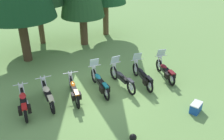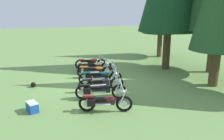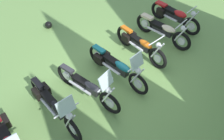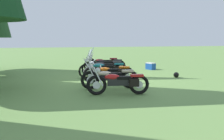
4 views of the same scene
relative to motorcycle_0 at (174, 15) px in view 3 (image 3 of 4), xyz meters
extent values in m
plane|color=#6B934C|center=(3.35, -0.34, -0.44)|extent=(80.00, 80.00, 0.00)
torus|color=black|center=(0.13, 0.76, -0.10)|extent=(0.23, 0.70, 0.69)
cylinder|color=silver|center=(0.13, 0.76, -0.10)|extent=(0.09, 0.26, 0.26)
torus|color=black|center=(-0.12, -0.68, -0.10)|extent=(0.23, 0.70, 0.69)
cylinder|color=silver|center=(-0.12, -0.68, -0.10)|extent=(0.09, 0.26, 0.26)
cube|color=black|center=(0.00, 0.04, 0.02)|extent=(0.34, 0.75, 0.26)
ellipsoid|color=#B21919|center=(0.04, 0.23, 0.18)|extent=(0.36, 0.55, 0.20)
cube|color=black|center=(-0.03, -0.16, 0.15)|extent=(0.33, 0.52, 0.10)
cube|color=#B21919|center=(-0.11, -0.61, 0.22)|extent=(0.27, 0.47, 0.08)
cylinder|color=silver|center=(0.04, 0.71, 0.20)|extent=(0.10, 0.34, 0.65)
cylinder|color=silver|center=(0.20, 0.68, 0.20)|extent=(0.10, 0.34, 0.65)
cylinder|color=silver|center=(0.10, 0.62, 0.54)|extent=(0.60, 0.14, 0.04)
sphere|color=silver|center=(0.12, 0.71, 0.42)|extent=(0.20, 0.20, 0.17)
cylinder|color=silver|center=(0.11, -0.15, -0.08)|extent=(0.20, 0.73, 0.08)
cube|color=black|center=(-0.26, -0.46, 0.00)|extent=(0.19, 0.34, 0.26)
cube|color=black|center=(0.08, -0.52, 0.00)|extent=(0.19, 0.34, 0.26)
torus|color=black|center=(1.12, 0.82, -0.09)|extent=(0.20, 0.72, 0.71)
cylinder|color=silver|center=(1.12, 0.82, -0.09)|extent=(0.08, 0.27, 0.27)
torus|color=black|center=(0.94, -0.69, -0.09)|extent=(0.20, 0.72, 0.71)
cylinder|color=silver|center=(0.94, -0.69, -0.09)|extent=(0.08, 0.27, 0.27)
cube|color=black|center=(1.03, 0.07, 0.01)|extent=(0.31, 0.78, 0.23)
ellipsoid|color=beige|center=(1.05, 0.27, 0.15)|extent=(0.34, 0.56, 0.18)
cube|color=black|center=(1.01, -0.14, 0.12)|extent=(0.32, 0.53, 0.10)
cube|color=beige|center=(0.95, -0.61, 0.23)|extent=(0.25, 0.46, 0.08)
cylinder|color=silver|center=(1.03, 0.77, 0.21)|extent=(0.08, 0.34, 0.65)
cylinder|color=silver|center=(1.19, 0.75, 0.21)|extent=(0.08, 0.34, 0.65)
cylinder|color=silver|center=(1.10, 0.68, 0.54)|extent=(0.70, 0.12, 0.04)
sphere|color=silver|center=(1.11, 0.77, 0.42)|extent=(0.19, 0.19, 0.17)
cylinder|color=silver|center=(1.15, -0.12, -0.07)|extent=(0.17, 0.76, 0.08)
torus|color=black|center=(2.33, 0.58, -0.08)|extent=(0.28, 0.73, 0.72)
cylinder|color=silver|center=(2.33, 0.58, -0.08)|extent=(0.11, 0.28, 0.27)
torus|color=black|center=(1.99, -0.88, -0.08)|extent=(0.28, 0.73, 0.72)
cylinder|color=silver|center=(1.99, -0.88, -0.08)|extent=(0.11, 0.28, 0.27)
cube|color=black|center=(2.16, -0.15, 0.02)|extent=(0.34, 0.76, 0.23)
ellipsoid|color=#D16014|center=(2.21, 0.05, 0.16)|extent=(0.33, 0.56, 0.18)
cube|color=black|center=(2.11, -0.35, 0.13)|extent=(0.31, 0.53, 0.10)
cube|color=#D16014|center=(2.00, -0.80, 0.25)|extent=(0.25, 0.46, 0.08)
cylinder|color=silver|center=(2.26, 0.53, 0.21)|extent=(0.12, 0.34, 0.65)
cylinder|color=silver|center=(2.38, 0.51, 0.21)|extent=(0.12, 0.34, 0.65)
cylinder|color=silver|center=(2.30, 0.44, 0.55)|extent=(0.68, 0.20, 0.04)
sphere|color=silver|center=(2.32, 0.53, 0.43)|extent=(0.20, 0.20, 0.17)
cylinder|color=silver|center=(2.22, -0.33, -0.06)|extent=(0.25, 0.74, 0.08)
cube|color=black|center=(1.90, -0.65, 0.02)|extent=(0.21, 0.34, 0.26)
cube|color=black|center=(2.16, -0.71, 0.02)|extent=(0.21, 0.34, 0.26)
torus|color=black|center=(3.59, 0.63, -0.09)|extent=(0.21, 0.72, 0.71)
cylinder|color=silver|center=(3.59, 0.63, -0.09)|extent=(0.09, 0.28, 0.28)
torus|color=black|center=(3.32, -1.02, -0.09)|extent=(0.21, 0.72, 0.71)
cylinder|color=silver|center=(3.32, -1.02, -0.09)|extent=(0.09, 0.28, 0.28)
cube|color=black|center=(3.45, -0.20, 0.02)|extent=(0.31, 0.85, 0.25)
ellipsoid|color=#14606B|center=(3.49, 0.03, 0.18)|extent=(0.32, 0.62, 0.20)
cube|color=black|center=(3.42, -0.42, 0.15)|extent=(0.30, 0.58, 0.10)
cube|color=#14606B|center=(3.33, -0.94, 0.25)|extent=(0.23, 0.46, 0.08)
cylinder|color=silver|center=(3.51, 0.58, 0.21)|extent=(0.10, 0.34, 0.65)
cylinder|color=silver|center=(3.65, 0.56, 0.21)|extent=(0.10, 0.34, 0.65)
cylinder|color=silver|center=(3.57, 0.49, 0.55)|extent=(0.64, 0.14, 0.04)
sphere|color=silver|center=(3.58, 0.58, 0.43)|extent=(0.20, 0.20, 0.17)
cylinder|color=silver|center=(3.54, -0.39, -0.07)|extent=(0.21, 0.83, 0.08)
cube|color=silver|center=(3.57, 0.51, 0.73)|extent=(0.46, 0.22, 0.39)
cube|color=black|center=(3.21, -0.80, 0.01)|extent=(0.19, 0.34, 0.26)
cube|color=black|center=(3.49, -0.85, 0.01)|extent=(0.19, 0.34, 0.26)
torus|color=black|center=(4.60, 0.37, -0.09)|extent=(0.13, 0.71, 0.71)
cylinder|color=silver|center=(4.60, 0.37, -0.09)|extent=(0.06, 0.28, 0.27)
torus|color=black|center=(4.51, -1.25, -0.09)|extent=(0.13, 0.71, 0.71)
cylinder|color=silver|center=(4.51, -1.25, -0.09)|extent=(0.06, 0.28, 0.27)
cube|color=black|center=(4.56, -0.44, 0.00)|extent=(0.21, 0.81, 0.22)
ellipsoid|color=#2D2D33|center=(4.57, -0.22, 0.14)|extent=(0.24, 0.58, 0.17)
cube|color=black|center=(4.54, -0.67, 0.11)|extent=(0.23, 0.54, 0.10)
cube|color=#2D2D33|center=(4.52, -1.17, 0.24)|extent=(0.18, 0.45, 0.08)
cylinder|color=silver|center=(4.53, 0.31, 0.21)|extent=(0.06, 0.34, 0.65)
cylinder|color=silver|center=(4.66, 0.30, 0.21)|extent=(0.06, 0.34, 0.65)
cylinder|color=silver|center=(4.59, 0.23, 0.54)|extent=(0.61, 0.07, 0.04)
sphere|color=silver|center=(4.60, 0.32, 0.42)|extent=(0.18, 0.18, 0.17)
cylinder|color=silver|center=(4.65, -0.63, -0.07)|extent=(0.12, 0.81, 0.08)
cube|color=silver|center=(4.59, 0.25, 0.72)|extent=(0.45, 0.18, 0.39)
torus|color=black|center=(5.77, 0.09, -0.09)|extent=(0.27, 0.71, 0.71)
cylinder|color=silver|center=(5.77, 0.09, -0.09)|extent=(0.12, 0.28, 0.28)
torus|color=black|center=(5.36, -1.53, -0.09)|extent=(0.27, 0.71, 0.71)
cylinder|color=silver|center=(5.36, -1.53, -0.09)|extent=(0.12, 0.28, 0.28)
cube|color=black|center=(5.57, -0.72, 0.01)|extent=(0.37, 0.85, 0.22)
ellipsoid|color=black|center=(5.62, -0.50, 0.14)|extent=(0.36, 0.62, 0.17)
cube|color=black|center=(5.51, -0.94, 0.11)|extent=(0.33, 0.59, 0.10)
cube|color=black|center=(5.38, -1.45, 0.24)|extent=(0.26, 0.47, 0.08)
cylinder|color=silver|center=(5.69, 0.05, 0.21)|extent=(0.12, 0.34, 0.65)
cylinder|color=silver|center=(5.82, 0.02, 0.21)|extent=(0.12, 0.34, 0.65)
cylinder|color=silver|center=(5.74, -0.04, 0.54)|extent=(0.67, 0.20, 0.04)
sphere|color=silver|center=(5.76, 0.04, 0.42)|extent=(0.21, 0.21, 0.17)
cylinder|color=silver|center=(5.63, -0.93, -0.07)|extent=(0.28, 0.82, 0.08)
cube|color=silver|center=(5.74, -0.03, 0.72)|extent=(0.46, 0.25, 0.39)
cube|color=black|center=(5.28, -1.30, 0.01)|extent=(0.21, 0.34, 0.26)
cube|color=black|center=(5.55, -1.37, 0.01)|extent=(0.21, 0.34, 0.26)
cube|color=black|center=(6.85, -1.09, 0.08)|extent=(0.40, 0.55, 0.10)
cube|color=black|center=(6.57, -1.37, 0.00)|extent=(0.23, 0.35, 0.26)
sphere|color=black|center=(2.82, -3.72, -0.31)|extent=(0.27, 0.27, 0.27)
camera|label=1|loc=(-1.32, -8.98, 5.90)|focal=39.67mm
camera|label=2|loc=(15.41, -3.31, 3.66)|focal=37.66mm
camera|label=3|loc=(8.03, 2.85, 5.48)|focal=41.98mm
camera|label=4|loc=(-7.91, 2.24, 1.50)|focal=39.12mm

